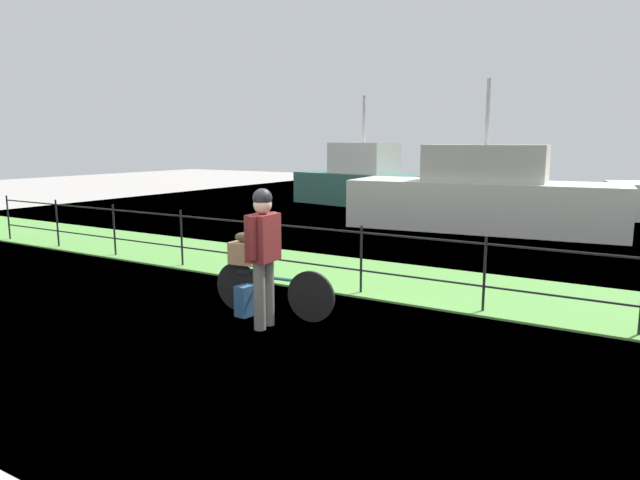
% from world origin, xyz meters
% --- Properties ---
extents(ground_plane, '(60.00, 60.00, 0.00)m').
position_xyz_m(ground_plane, '(0.00, 0.00, 0.00)').
color(ground_plane, '#9E9993').
extents(grass_strip, '(27.00, 2.40, 0.03)m').
position_xyz_m(grass_strip, '(0.00, 3.37, 0.01)').
color(grass_strip, '#569342').
rests_on(grass_strip, ground).
extents(harbor_water, '(30.00, 30.00, 0.00)m').
position_xyz_m(harbor_water, '(0.00, 12.01, 0.00)').
color(harbor_water, '#60849E').
rests_on(harbor_water, ground).
extents(iron_fence, '(18.04, 0.04, 1.02)m').
position_xyz_m(iron_fence, '(0.00, 2.39, 0.59)').
color(iron_fence, black).
rests_on(iron_fence, ground).
extents(bicycle_main, '(1.74, 0.22, 0.64)m').
position_xyz_m(bicycle_main, '(-0.49, 0.85, 0.34)').
color(bicycle_main, black).
rests_on(bicycle_main, ground).
extents(wooden_crate, '(0.39, 0.28, 0.28)m').
position_xyz_m(wooden_crate, '(-0.90, 0.82, 0.79)').
color(wooden_crate, '#A87F51').
rests_on(wooden_crate, bicycle_main).
extents(terrier_dog, '(0.32, 0.16, 0.18)m').
position_xyz_m(terrier_dog, '(-0.87, 0.82, 1.00)').
color(terrier_dog, '#4C3D2D').
rests_on(terrier_dog, wooden_crate).
extents(cyclist_person, '(0.29, 0.54, 1.68)m').
position_xyz_m(cyclist_person, '(-0.29, 0.42, 1.00)').
color(cyclist_person, slate).
rests_on(cyclist_person, ground).
extents(backpack_on_paving, '(0.21, 0.30, 0.40)m').
position_xyz_m(backpack_on_paving, '(-0.77, 0.68, 0.20)').
color(backpack_on_paving, '#28517A').
rests_on(backpack_on_paving, ground).
extents(moored_boat_near, '(6.86, 2.77, 3.74)m').
position_xyz_m(moored_boat_near, '(-0.27, 9.61, 0.82)').
color(moored_boat_near, silver).
rests_on(moored_boat_near, ground).
extents(moored_boat_far, '(5.33, 2.93, 3.79)m').
position_xyz_m(moored_boat_far, '(-5.57, 13.25, 0.81)').
color(moored_boat_far, '#336656').
rests_on(moored_boat_far, ground).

